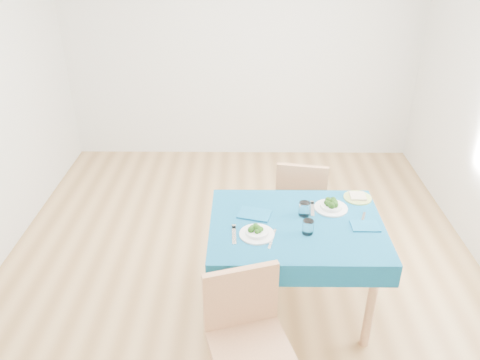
{
  "coord_description": "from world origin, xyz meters",
  "views": [
    {
      "loc": [
        0.03,
        -3.01,
        2.52
      ],
      "look_at": [
        0.0,
        0.0,
        0.85
      ],
      "focal_mm": 35.0,
      "sensor_mm": 36.0,
      "label": 1
    }
  ],
  "objects_px": {
    "side_plate": "(358,198)",
    "table": "(294,268)",
    "chair_near": "(251,335)",
    "bowl_far": "(331,204)",
    "chair_far": "(301,192)",
    "bowl_near": "(257,231)"
  },
  "relations": [
    {
      "from": "side_plate",
      "to": "table",
      "type": "bearing_deg",
      "value": -145.33
    },
    {
      "from": "chair_near",
      "to": "bowl_far",
      "type": "relative_size",
      "value": 4.74
    },
    {
      "from": "chair_far",
      "to": "table",
      "type": "bearing_deg",
      "value": 90.26
    },
    {
      "from": "bowl_far",
      "to": "table",
      "type": "bearing_deg",
      "value": -144.27
    },
    {
      "from": "bowl_near",
      "to": "bowl_far",
      "type": "bearing_deg",
      "value": 31.23
    },
    {
      "from": "table",
      "to": "bowl_far",
      "type": "bearing_deg",
      "value": 35.73
    },
    {
      "from": "chair_near",
      "to": "chair_far",
      "type": "distance_m",
      "value": 1.67
    },
    {
      "from": "chair_far",
      "to": "bowl_far",
      "type": "bearing_deg",
      "value": 109.7
    },
    {
      "from": "bowl_far",
      "to": "chair_near",
      "type": "bearing_deg",
      "value": -120.65
    },
    {
      "from": "bowl_far",
      "to": "side_plate",
      "type": "bearing_deg",
      "value": 33.37
    },
    {
      "from": "table",
      "to": "chair_near",
      "type": "bearing_deg",
      "value": -111.88
    },
    {
      "from": "chair_far",
      "to": "bowl_near",
      "type": "distance_m",
      "value": 1.1
    },
    {
      "from": "bowl_near",
      "to": "chair_far",
      "type": "bearing_deg",
      "value": 67.52
    },
    {
      "from": "chair_near",
      "to": "bowl_near",
      "type": "distance_m",
      "value": 0.68
    },
    {
      "from": "table",
      "to": "bowl_near",
      "type": "relative_size",
      "value": 5.06
    },
    {
      "from": "bowl_near",
      "to": "side_plate",
      "type": "relative_size",
      "value": 1.13
    },
    {
      "from": "table",
      "to": "side_plate",
      "type": "xyz_separation_m",
      "value": [
        0.47,
        0.33,
        0.38
      ]
    },
    {
      "from": "bowl_near",
      "to": "side_plate",
      "type": "bearing_deg",
      "value": 31.86
    },
    {
      "from": "chair_far",
      "to": "bowl_near",
      "type": "xyz_separation_m",
      "value": [
        -0.4,
        -0.98,
        0.28
      ]
    },
    {
      "from": "chair_near",
      "to": "chair_far",
      "type": "xyz_separation_m",
      "value": [
        0.45,
        1.61,
        -0.04
      ]
    },
    {
      "from": "bowl_near",
      "to": "table",
      "type": "bearing_deg",
      "value": 26.49
    },
    {
      "from": "chair_far",
      "to": "bowl_near",
      "type": "relative_size",
      "value": 4.5
    }
  ]
}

